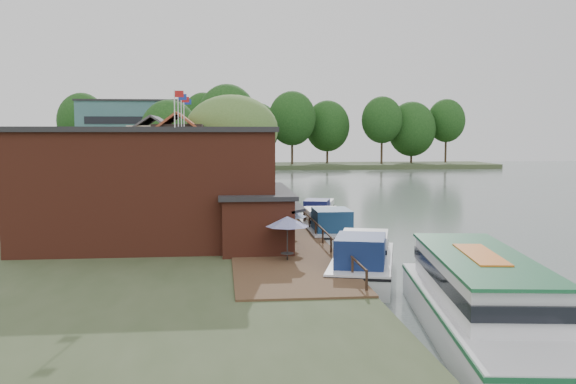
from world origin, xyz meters
name	(u,v)px	position (x,y,z in m)	size (l,w,h in m)	color
ground	(397,253)	(0.00, 0.00, 0.00)	(260.00, 260.00, 0.00)	#54615F
land_bank	(60,197)	(-30.00, 35.00, 0.50)	(50.00, 140.00, 1.00)	#384728
quay_deck	(266,219)	(-8.00, 10.00, 1.05)	(6.00, 50.00, 0.10)	#47301E
quay_rail	(298,212)	(-5.30, 10.50, 1.50)	(0.20, 49.00, 1.00)	black
pub	(181,186)	(-14.00, -1.00, 4.65)	(20.00, 11.00, 7.30)	maroon
hotel_block	(159,137)	(-22.00, 70.00, 7.15)	(25.40, 12.40, 12.30)	#38666B
cottage_a	(180,164)	(-15.00, 14.00, 5.25)	(8.60, 7.60, 8.50)	black
cottage_b	(156,160)	(-18.00, 24.00, 5.25)	(9.60, 8.60, 8.50)	beige
cottage_c	(199,156)	(-14.00, 33.00, 5.25)	(7.60, 7.60, 8.50)	black
willow	(232,151)	(-10.50, 19.00, 6.21)	(8.60, 8.60, 10.43)	#476B2D
umbrella_0	(287,238)	(-8.04, -7.05, 2.29)	(2.35, 2.35, 2.38)	navy
umbrella_1	(289,228)	(-7.54, -3.23, 2.29)	(2.12, 2.12, 2.38)	navy
umbrella_2	(283,224)	(-7.78, -1.83, 2.29)	(2.45, 2.45, 2.38)	navy
umbrella_3	(286,216)	(-7.13, 2.18, 2.29)	(2.00, 2.00, 2.38)	navy
umbrella_4	(274,211)	(-7.73, 5.10, 2.29)	(2.11, 2.11, 2.38)	navy
umbrella_5	(279,205)	(-7.03, 8.89, 2.29)	(2.32, 2.32, 2.38)	#1C519C
cruiser_0	(363,255)	(-3.95, -7.20, 1.34)	(3.53, 10.90, 2.68)	white
cruiser_1	(327,224)	(-3.96, 4.57, 1.33)	(3.51, 10.85, 2.67)	silver
cruiser_2	(319,210)	(-2.92, 14.90, 1.10)	(2.96, 9.17, 2.19)	white
tour_boat	(485,299)	(-1.63, -17.87, 1.63)	(4.21, 14.96, 3.27)	silver
swan	(428,296)	(-1.84, -11.87, 0.22)	(0.44, 0.44, 0.44)	white
bank_tree_0	(170,143)	(-18.00, 41.92, 6.55)	(7.54, 7.54, 11.11)	#143811
bank_tree_1	(227,133)	(-10.57, 51.27, 7.91)	(8.62, 8.62, 13.82)	#143811
bank_tree_2	(204,136)	(-14.10, 57.24, 7.48)	(6.32, 6.32, 12.97)	#143811
bank_tree_3	(194,138)	(-16.40, 76.39, 6.99)	(6.20, 6.20, 11.97)	#143811
bank_tree_4	(218,133)	(-12.10, 85.17, 7.87)	(7.24, 7.24, 13.74)	#143811
bank_tree_5	(192,140)	(-17.61, 95.58, 6.33)	(6.12, 6.12, 10.66)	#143811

